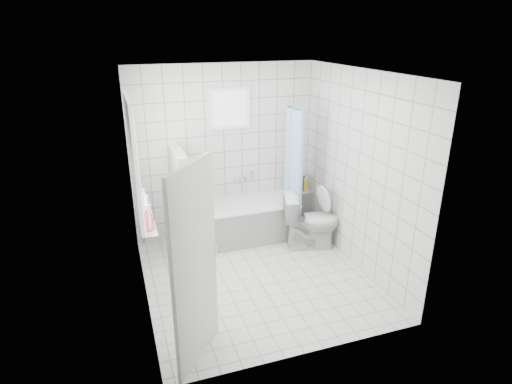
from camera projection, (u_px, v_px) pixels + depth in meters
name	position (u px, v px, depth m)	size (l,w,h in m)	color
ground	(256.00, 277.00, 5.61)	(3.00, 3.00, 0.00)	white
ceiling	(256.00, 72.00, 4.68)	(3.00, 3.00, 0.00)	white
wall_back	(224.00, 152.00, 6.47)	(2.80, 0.02, 2.60)	white
wall_front	(311.00, 238.00, 3.82)	(2.80, 0.02, 2.60)	white
wall_left	(137.00, 198.00, 4.72)	(0.02, 3.00, 2.60)	white
wall_right	(358.00, 172.00, 5.57)	(0.02, 3.00, 2.60)	white
window_left	(136.00, 164.00, 4.89)	(0.01, 0.90, 1.40)	white
window_back	(231.00, 109.00, 6.22)	(0.50, 0.01, 0.50)	white
window_sill	(146.00, 222.00, 5.17)	(0.18, 1.02, 0.08)	white
door	(195.00, 267.00, 3.92)	(0.04, 0.80, 2.00)	silver
bathtub	(241.00, 221.00, 6.54)	(1.67, 0.77, 0.58)	white
partition_wall	(181.00, 202.00, 6.06)	(0.15, 0.85, 1.50)	white
tiled_ledge	(301.00, 206.00, 7.11)	(0.40, 0.24, 0.55)	white
toilet	(311.00, 221.00, 6.24)	(0.46, 0.81, 0.82)	white
curtain_rod	(292.00, 106.00, 6.14)	(0.02, 0.02, 0.80)	silver
shower_curtain	(293.00, 168.00, 6.35)	(0.14, 0.48, 1.78)	#499ED7
tub_faucet	(240.00, 179.00, 6.66)	(0.18, 0.06, 0.06)	silver
sill_bottles	(146.00, 209.00, 5.07)	(0.17, 0.76, 0.33)	#37D1F9
ledge_bottles	(303.00, 184.00, 6.96)	(0.14, 0.14, 0.26)	red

